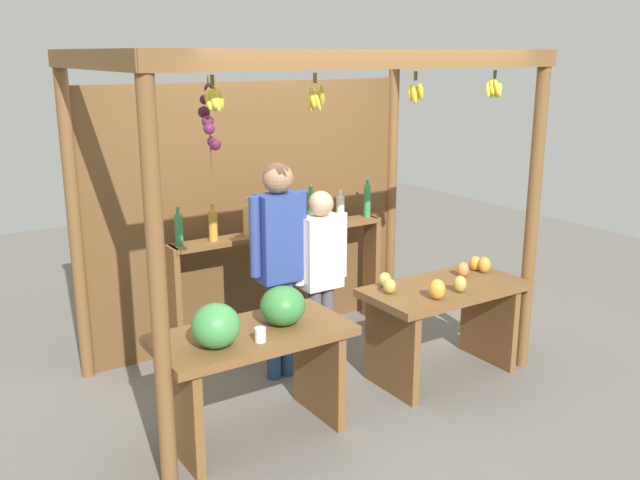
{
  "coord_description": "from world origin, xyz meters",
  "views": [
    {
      "loc": [
        -2.74,
        -4.37,
        2.46
      ],
      "look_at": [
        0.0,
        -0.17,
        1.12
      ],
      "focal_mm": 39.36,
      "sensor_mm": 36.0,
      "label": 1
    }
  ],
  "objects": [
    {
      "name": "vendor_man",
      "position": [
        -0.24,
        0.03,
        1.02
      ],
      "size": [
        0.48,
        0.23,
        1.69
      ],
      "rotation": [
        0.0,
        0.0,
        -0.08
      ],
      "color": "navy",
      "rests_on": "ground"
    },
    {
      "name": "market_stall",
      "position": [
        -0.0,
        0.41,
        1.43
      ],
      "size": [
        3.13,
        1.84,
        2.48
      ],
      "color": "brown",
      "rests_on": "ground"
    },
    {
      "name": "vendor_woman",
      "position": [
        0.12,
        0.0,
        0.85
      ],
      "size": [
        0.48,
        0.2,
        1.45
      ],
      "rotation": [
        0.0,
        0.0,
        -0.07
      ],
      "color": "#575057",
      "rests_on": "ground"
    },
    {
      "name": "ground_plane",
      "position": [
        0.0,
        0.0,
        0.0
      ],
      "size": [
        12.0,
        12.0,
        0.0
      ],
      "primitive_type": "plane",
      "color": "slate",
      "rests_on": "ground"
    },
    {
      "name": "fruit_counter_right",
      "position": [
        0.83,
        -0.65,
        0.55
      ],
      "size": [
        1.27,
        0.64,
        0.89
      ],
      "color": "brown",
      "rests_on": "ground"
    },
    {
      "name": "bottle_shelf_unit",
      "position": [
        0.14,
        0.65,
        0.81
      ],
      "size": [
        2.01,
        0.22,
        1.36
      ],
      "color": "brown",
      "rests_on": "ground"
    },
    {
      "name": "fruit_counter_left",
      "position": [
        -0.84,
        -0.67,
        0.64
      ],
      "size": [
        1.27,
        0.64,
        1.02
      ],
      "color": "brown",
      "rests_on": "ground"
    }
  ]
}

